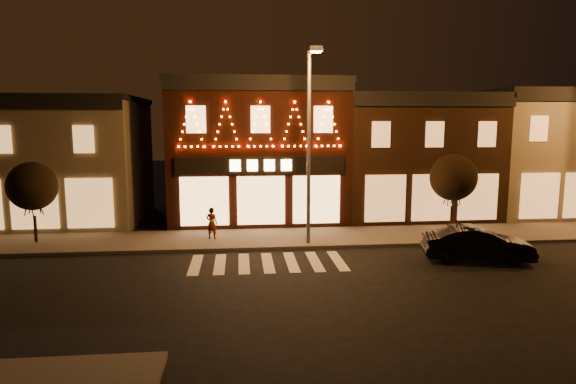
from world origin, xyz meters
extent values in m
plane|color=black|center=(0.00, 0.00, 0.00)|extent=(120.00, 120.00, 0.00)
cube|color=#47423D|center=(2.00, 8.00, 0.07)|extent=(44.00, 4.00, 0.15)
cube|color=#695D4B|center=(-13.00, 14.00, 3.50)|extent=(12.00, 8.00, 7.00)
cube|color=black|center=(-13.00, 14.00, 7.15)|extent=(12.20, 8.20, 0.30)
cube|color=black|center=(0.00, 14.00, 4.00)|extent=(10.00, 8.00, 8.00)
cube|color=black|center=(0.00, 14.00, 8.15)|extent=(10.20, 8.20, 0.30)
cube|color=black|center=(0.00, 9.95, 7.75)|extent=(10.00, 0.25, 0.50)
cube|color=black|center=(0.00, 9.90, 3.60)|extent=(9.00, 0.15, 0.90)
cube|color=#FFD87F|center=(0.00, 9.80, 3.60)|extent=(3.40, 0.08, 0.60)
cube|color=#351F12|center=(9.50, 14.00, 3.60)|extent=(9.00, 8.00, 7.20)
cube|color=black|center=(9.50, 14.00, 7.35)|extent=(9.20, 8.20, 0.30)
cube|color=black|center=(9.50, 9.95, 6.95)|extent=(9.00, 0.25, 0.50)
cube|color=#695D4B|center=(18.50, 14.00, 3.75)|extent=(9.00, 8.00, 7.50)
cube|color=black|center=(18.50, 14.00, 7.65)|extent=(9.20, 8.20, 0.30)
cylinder|color=#59595E|center=(2.08, 6.60, 4.60)|extent=(0.18, 0.18, 8.91)
cylinder|color=#59595E|center=(2.10, 5.71, 8.94)|extent=(0.14, 1.78, 0.11)
cube|color=#59595E|center=(2.11, 4.82, 8.89)|extent=(0.56, 0.32, 0.20)
cube|color=orange|center=(2.11, 4.82, 8.77)|extent=(0.43, 0.23, 0.06)
cylinder|color=black|center=(-10.93, 8.15, 0.78)|extent=(0.14, 0.14, 1.26)
sphere|color=black|center=(-10.93, 8.15, 2.85)|extent=(2.31, 2.31, 2.31)
cylinder|color=black|center=(9.99, 8.43, 0.81)|extent=(0.14, 0.14, 1.33)
sphere|color=black|center=(9.99, 8.43, 3.00)|extent=(2.43, 2.43, 2.43)
imported|color=black|center=(8.87, 3.37, 0.74)|extent=(4.69, 2.43, 1.47)
imported|color=gray|center=(-2.53, 7.92, 0.93)|extent=(0.67, 0.55, 1.57)
camera|label=1|loc=(-1.14, -15.80, 5.89)|focal=30.35mm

